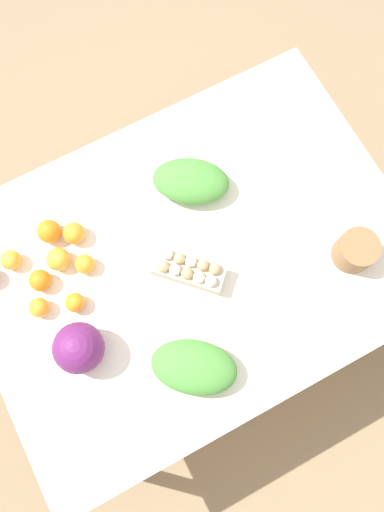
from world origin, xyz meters
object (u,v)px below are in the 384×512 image
(orange_0, at_px, (39,308))
(orange_6, at_px, (85,264))
(egg_carton, at_px, (189,269))
(greens_bunch_dandelion, at_px, (191,181))
(orange_5, at_px, (74,233))
(paper_bag, at_px, (355,251))
(greens_bunch_beet_tops, at_px, (194,367))
(orange_2, at_px, (49,231))
(orange_7, at_px, (40,280))
(cabbage_purple, at_px, (79,348))
(orange_3, at_px, (11,260))
(orange_4, at_px, (75,303))
(orange_1, at_px, (58,259))

(orange_0, height_order, orange_6, orange_6)
(egg_carton, height_order, greens_bunch_dandelion, greens_bunch_dandelion)
(orange_5, distance_m, orange_6, 0.11)
(paper_bag, bearing_deg, orange_6, -25.33)
(greens_bunch_dandelion, relative_size, orange_0, 4.05)
(greens_bunch_beet_tops, bearing_deg, orange_2, -70.44)
(orange_0, bearing_deg, orange_2, -121.42)
(paper_bag, xyz_separation_m, orange_7, (0.95, -0.40, -0.02))
(orange_7, bearing_deg, cabbage_purple, 96.09)
(greens_bunch_dandelion, height_order, orange_0, greens_bunch_dandelion)
(egg_carton, distance_m, greens_bunch_dandelion, 0.31)
(orange_2, relative_size, orange_3, 1.19)
(greens_bunch_beet_tops, relative_size, orange_2, 3.36)
(orange_5, bearing_deg, greens_bunch_dandelion, 177.06)
(paper_bag, relative_size, orange_4, 2.06)
(orange_2, distance_m, orange_3, 0.15)
(orange_1, bearing_deg, egg_carton, 147.31)
(egg_carton, height_order, orange_6, egg_carton)
(orange_2, relative_size, orange_7, 1.11)
(orange_5, xyz_separation_m, orange_6, (0.01, 0.11, -0.00))
(orange_1, relative_size, orange_7, 1.08)
(orange_4, bearing_deg, orange_7, -59.36)
(greens_bunch_beet_tops, relative_size, orange_6, 4.09)
(orange_1, distance_m, orange_6, 0.09)
(egg_carton, distance_m, orange_3, 0.59)
(egg_carton, bearing_deg, paper_bag, -155.69)
(egg_carton, xyz_separation_m, greens_bunch_dandelion, (-0.15, -0.27, 0.01))
(orange_4, distance_m, orange_5, 0.23)
(orange_1, xyz_separation_m, orange_2, (-0.01, -0.10, 0.00))
(greens_bunch_beet_tops, relative_size, orange_3, 4.00)
(greens_bunch_dandelion, relative_size, orange_3, 3.90)
(orange_3, relative_size, orange_6, 1.02)
(egg_carton, distance_m, greens_bunch_beet_tops, 0.31)
(orange_1, bearing_deg, orange_4, 85.62)
(orange_0, distance_m, orange_6, 0.20)
(cabbage_purple, relative_size, greens_bunch_dandelion, 0.61)
(orange_1, bearing_deg, orange_3, -27.44)
(paper_bag, height_order, orange_5, paper_bag)
(egg_carton, relative_size, orange_2, 2.92)
(orange_0, bearing_deg, egg_carton, 166.45)
(egg_carton, bearing_deg, orange_4, 34.25)
(cabbage_purple, distance_m, egg_carton, 0.42)
(orange_2, height_order, orange_3, orange_2)
(orange_3, height_order, orange_6, orange_3)
(orange_0, bearing_deg, greens_bunch_dandelion, -166.45)
(orange_1, distance_m, orange_7, 0.09)
(cabbage_purple, bearing_deg, orange_4, -106.29)
(egg_carton, relative_size, orange_0, 3.61)
(orange_2, bearing_deg, orange_0, 58.58)
(orange_6, bearing_deg, orange_3, -31.21)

